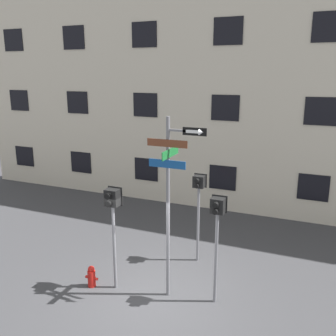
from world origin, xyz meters
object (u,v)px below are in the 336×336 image
object	(u,v)px
pedestrian_signal_right	(217,221)
fire_hydrant	(92,277)
pedestrian_signal_across	(199,195)
pedestrian_signal_left	(113,210)
street_sign_pole	(171,192)

from	to	relation	value
pedestrian_signal_right	fire_hydrant	distance (m)	3.74
pedestrian_signal_across	pedestrian_signal_left	bearing A→B (deg)	-123.95
pedestrian_signal_left	pedestrian_signal_across	size ratio (longest dim) A/B	1.02
pedestrian_signal_right	fire_hydrant	world-z (taller)	pedestrian_signal_right
street_sign_pole	pedestrian_signal_across	xyz separation A→B (m)	(0.05, 2.02, -0.69)
pedestrian_signal_across	street_sign_pole	bearing A→B (deg)	-91.29
pedestrian_signal_left	pedestrian_signal_right	size ratio (longest dim) A/B	1.01
street_sign_pole	pedestrian_signal_right	size ratio (longest dim) A/B	1.67
pedestrian_signal_right	pedestrian_signal_across	xyz separation A→B (m)	(-1.06, 1.85, -0.04)
street_sign_pole	pedestrian_signal_right	bearing A→B (deg)	9.10
pedestrian_signal_left	fire_hydrant	world-z (taller)	pedestrian_signal_left
pedestrian_signal_left	pedestrian_signal_across	distance (m)	2.72
street_sign_pole	pedestrian_signal_right	distance (m)	1.30
pedestrian_signal_right	fire_hydrant	xyz separation A→B (m)	(-3.19, -0.60, -1.85)
street_sign_pole	pedestrian_signal_left	xyz separation A→B (m)	(-1.47, -0.23, -0.59)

